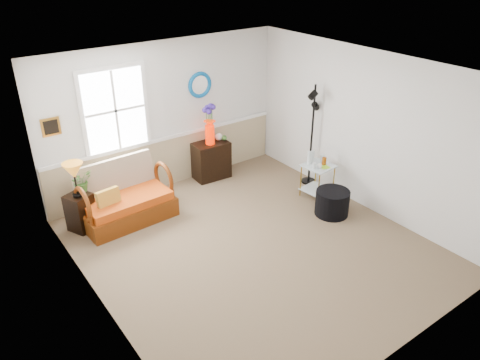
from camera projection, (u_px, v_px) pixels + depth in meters
floor at (253, 246)px, 6.91m from camera, size 4.50×5.00×0.01m
ceiling at (255, 71)px, 5.72m from camera, size 4.50×5.00×0.01m
walls at (254, 167)px, 6.31m from camera, size 4.51×5.01×2.60m
wainscot at (170, 161)px, 8.48m from camera, size 4.46×0.02×0.90m
chair_rail at (168, 138)px, 8.26m from camera, size 4.46×0.04×0.06m
window at (115, 111)px, 7.47m from camera, size 1.14×0.06×1.44m
picture at (51, 127)px, 6.97m from camera, size 0.28×0.03×0.28m
mirror at (200, 85)px, 8.25m from camera, size 0.47×0.07×0.47m
loveseat at (125, 194)px, 7.37m from camera, size 1.47×0.88×0.94m
throw_pillow at (109, 201)px, 7.13m from camera, size 0.38×0.14×0.37m
lamp_stand at (80, 212)px, 7.20m from camera, size 0.45×0.45×0.60m
table_lamp at (75, 180)px, 6.90m from camera, size 0.43×0.43×0.55m
potted_plant at (81, 183)px, 7.11m from camera, size 0.39×0.42×0.28m
cabinet at (211, 160)px, 8.76m from camera, size 0.68×0.46×0.70m
flower_vase at (210, 125)px, 8.40m from camera, size 0.28×0.28×0.74m
side_table at (317, 181)px, 8.12m from camera, size 0.52×0.52×0.60m
tabletop_items at (318, 159)px, 7.95m from camera, size 0.44×0.44×0.23m
floor_lamp at (312, 136)px, 8.32m from camera, size 0.28×0.28×1.86m
ottoman at (332, 203)px, 7.63m from camera, size 0.72×0.72×0.42m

